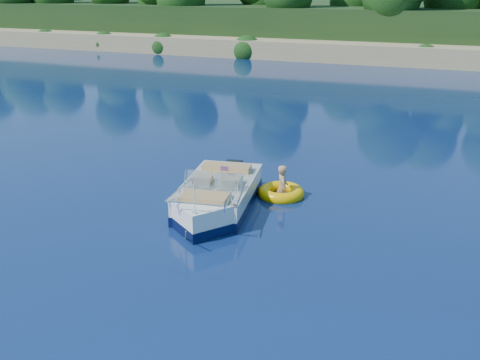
{
  "coord_description": "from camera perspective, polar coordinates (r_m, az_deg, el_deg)",
  "views": [
    {
      "loc": [
        2.91,
        -8.72,
        6.06
      ],
      "look_at": [
        -2.29,
        4.38,
        0.85
      ],
      "focal_mm": 40.0,
      "sensor_mm": 36.0,
      "label": 1
    }
  ],
  "objects": [
    {
      "name": "ground",
      "position": [
        11.01,
        2.74,
        -13.14
      ],
      "size": [
        160.0,
        160.0,
        0.0
      ],
      "primitive_type": "plane",
      "color": "#09153F",
      "rests_on": "ground"
    },
    {
      "name": "motorboat",
      "position": [
        15.08,
        -2.57,
        -2.03
      ],
      "size": [
        2.4,
        5.21,
        1.74
      ],
      "rotation": [
        0.0,
        0.0,
        0.16
      ],
      "color": "white",
      "rests_on": "ground"
    },
    {
      "name": "tow_tube",
      "position": [
        16.2,
        4.41,
        -1.36
      ],
      "size": [
        1.46,
        1.46,
        0.37
      ],
      "rotation": [
        0.0,
        0.0,
        -0.04
      ],
      "color": "#FFB703",
      "rests_on": "ground"
    },
    {
      "name": "shoreline",
      "position": [
        72.72,
        20.02,
        15.13
      ],
      "size": [
        170.0,
        59.0,
        6.0
      ],
      "color": "#997C59",
      "rests_on": "ground"
    },
    {
      "name": "boy",
      "position": [
        16.18,
        4.5,
        -1.77
      ],
      "size": [
        0.69,
        0.86,
        1.55
      ],
      "primitive_type": "imported",
      "rotation": [
        0.0,
        -0.17,
        2.08
      ],
      "color": "tan",
      "rests_on": "ground"
    }
  ]
}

